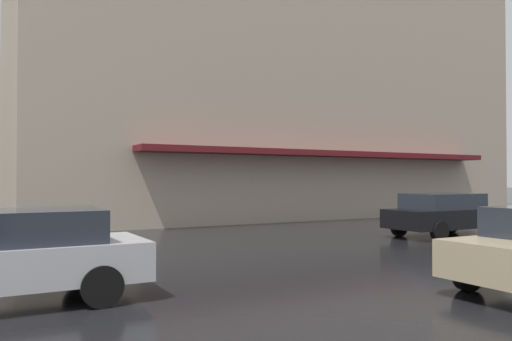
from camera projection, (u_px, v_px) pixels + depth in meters
haussmann_block_corner at (244, 12)px, 30.22m from camera, size 17.81×25.71×24.47m
car_black at (445, 213)px, 16.35m from camera, size 1.85×4.10×1.41m
car_silver at (7, 254)px, 7.45m from camera, size 1.85×4.10×1.41m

